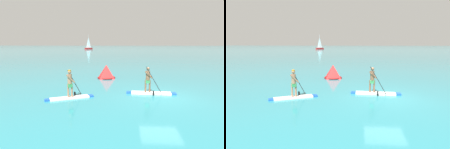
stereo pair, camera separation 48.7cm
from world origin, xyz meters
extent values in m
plane|color=teal|center=(0.00, 0.00, 0.00)|extent=(440.00, 440.00, 0.00)
cube|color=white|center=(-5.53, -0.85, 0.05)|extent=(2.30, 1.52, 0.09)
cube|color=blue|center=(-4.37, -0.28, 0.05)|extent=(0.43, 0.48, 0.09)
cube|color=blue|center=(-6.68, -1.42, 0.05)|extent=(0.41, 0.43, 0.09)
cylinder|color=#997051|center=(-5.40, -0.79, 0.49)|extent=(0.11, 0.11, 0.80)
cylinder|color=#997051|center=(-5.59, -0.88, 0.49)|extent=(0.11, 0.11, 0.80)
cube|color=#338C4C|center=(-5.49, -0.83, 0.81)|extent=(0.33, 0.31, 0.22)
cylinder|color=#997051|center=(-5.49, -0.83, 1.18)|extent=(0.26, 0.26, 0.57)
sphere|color=#997051|center=(-5.49, -0.83, 1.60)|extent=(0.21, 0.21, 0.21)
cylinder|color=orange|center=(-5.49, -0.83, 1.69)|extent=(0.18, 0.18, 0.06)
cylinder|color=#997051|center=(-5.52, -0.68, 1.19)|extent=(0.44, 0.28, 0.50)
cylinder|color=#997051|center=(-5.38, -0.95, 1.19)|extent=(0.44, 0.28, 0.50)
cylinder|color=black|center=(-5.35, -0.34, 0.88)|extent=(0.74, 0.40, 1.57)
cube|color=black|center=(-5.35, -0.34, 0.11)|extent=(0.16, 0.21, 0.32)
cube|color=white|center=(-0.57, 0.66, 0.06)|extent=(2.56, 0.71, 0.11)
cube|color=blue|center=(0.86, 0.59, 0.06)|extent=(0.34, 0.43, 0.11)
cube|color=blue|center=(-1.99, 0.72, 0.06)|extent=(0.33, 0.37, 0.11)
cylinder|color=brown|center=(-0.66, 0.66, 0.51)|extent=(0.11, 0.11, 0.80)
cylinder|color=brown|center=(-0.93, 0.67, 0.51)|extent=(0.11, 0.11, 0.80)
cube|color=#338C4C|center=(-0.80, 0.67, 0.82)|extent=(0.27, 0.23, 0.22)
cylinder|color=brown|center=(-0.80, 0.67, 1.21)|extent=(0.26, 0.26, 0.60)
sphere|color=brown|center=(-0.80, 0.67, 1.64)|extent=(0.21, 0.21, 0.21)
cylinder|color=brown|center=(-0.74, 0.82, 1.25)|extent=(0.49, 0.11, 0.46)
cylinder|color=brown|center=(-0.75, 0.51, 1.25)|extent=(0.49, 0.11, 0.46)
cylinder|color=black|center=(-0.46, 0.25, 0.99)|extent=(1.02, 0.08, 1.70)
cube|color=black|center=(-0.46, 0.25, 0.13)|extent=(0.09, 0.20, 0.32)
pyramid|color=red|center=(-4.07, 6.23, 0.63)|extent=(1.92, 1.92, 1.26)
torus|color=maroon|center=(-4.07, 6.23, 0.06)|extent=(1.66, 1.66, 0.12)
cube|color=#A51E1E|center=(-22.06, 90.48, 0.34)|extent=(3.63, 4.27, 0.68)
cylinder|color=#B2B2B7|center=(-22.06, 90.48, 4.11)|extent=(0.12, 0.12, 6.85)
pyramid|color=white|center=(-22.06, 90.48, 3.46)|extent=(1.53, 1.46, 5.35)
camera|label=1|loc=(-2.12, -12.25, 3.29)|focal=32.30mm
camera|label=2|loc=(-1.64, -12.20, 3.29)|focal=32.30mm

